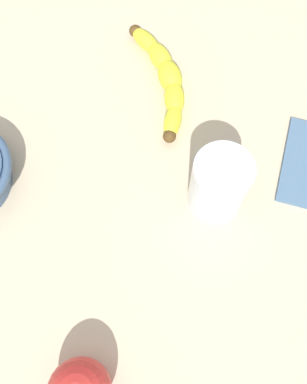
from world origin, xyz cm
name	(u,v)px	position (x,y,z in cm)	size (l,w,h in cm)	color
wooden_tabletop	(122,191)	(0.00, 0.00, 1.50)	(120.00, 120.00, 3.00)	#CBB694
banana	(165,78)	(-7.47, 16.88, 4.74)	(19.32, 12.61, 3.49)	yellow
smoothie_glass	(219,186)	(10.65, 7.67, 7.56)	(7.52, 7.52, 9.84)	silver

